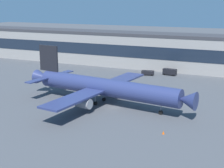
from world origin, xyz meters
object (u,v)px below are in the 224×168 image
object	(u,v)px
traffic_cone_0	(163,133)
follow_me_car	(49,66)
airliner	(103,87)
crew_van	(169,72)
pushback_tractor	(148,72)

from	to	relation	value
traffic_cone_0	follow_me_car	bearing A→B (deg)	142.21
airliner	traffic_cone_0	xyz separation A→B (m)	(21.42, -14.31, -4.57)
airliner	crew_van	distance (m)	45.06
airliner	crew_van	size ratio (longest dim) A/B	9.57
airliner	traffic_cone_0	distance (m)	26.16
airliner	pushback_tractor	bearing A→B (deg)	90.22
pushback_tractor	crew_van	world-z (taller)	crew_van
pushback_tractor	traffic_cone_0	xyz separation A→B (m)	(21.57, -55.27, -0.69)
follow_me_car	traffic_cone_0	bearing A→B (deg)	-37.79
airliner	follow_me_car	bearing A→B (deg)	140.39
pushback_tractor	traffic_cone_0	bearing A→B (deg)	-68.68
airliner	follow_me_car	size ratio (longest dim) A/B	10.86
pushback_tractor	traffic_cone_0	world-z (taller)	pushback_tractor
follow_me_car	crew_van	xyz separation A→B (m)	(51.82, 7.69, 0.37)
crew_van	traffic_cone_0	xyz separation A→B (m)	(13.81, -58.59, -1.10)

